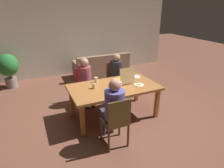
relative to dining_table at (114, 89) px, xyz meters
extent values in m
plane|color=brown|center=(0.00, 0.00, -0.66)|extent=(20.00, 20.00, 0.00)
cube|color=silver|center=(0.00, 3.32, 0.78)|extent=(7.23, 0.12, 2.88)
cube|color=#A36531|center=(0.00, 0.00, 0.05)|extent=(1.90, 1.06, 0.05)
cube|color=#AE702E|center=(-0.85, -0.43, -0.32)|extent=(0.08, 0.08, 0.68)
cube|color=#AE702E|center=(0.85, -0.43, -0.32)|extent=(0.08, 0.08, 0.68)
cube|color=#AE702E|center=(-0.85, 0.43, -0.32)|extent=(0.08, 0.08, 0.68)
cube|color=#AE702E|center=(0.85, 0.43, -0.32)|extent=(0.08, 0.08, 0.68)
cylinder|color=brown|center=(-0.57, -0.69, -0.42)|extent=(0.04, 0.04, 0.46)
cylinder|color=brown|center=(-0.20, -0.69, -0.42)|extent=(0.04, 0.04, 0.46)
cylinder|color=brown|center=(-0.57, -1.04, -0.42)|extent=(0.04, 0.04, 0.46)
cylinder|color=brown|center=(-0.20, -1.04, -0.42)|extent=(0.04, 0.04, 0.46)
cube|color=brown|center=(-0.39, -0.86, -0.18)|extent=(0.43, 0.41, 0.02)
cube|color=brown|center=(-0.39, -1.05, 0.07)|extent=(0.41, 0.03, 0.48)
cylinder|color=#37343D|center=(-0.47, -0.54, -0.41)|extent=(0.10, 0.10, 0.48)
cylinder|color=#37343D|center=(-0.30, -0.54, -0.41)|extent=(0.10, 0.10, 0.48)
cube|color=#37343D|center=(-0.39, -0.69, -0.12)|extent=(0.31, 0.34, 0.11)
cylinder|color=#55509D|center=(-0.39, -0.86, 0.14)|extent=(0.34, 0.34, 0.53)
sphere|color=#AE7360|center=(-0.39, -0.86, 0.50)|extent=(0.20, 0.20, 0.20)
cylinder|color=red|center=(-0.22, 0.69, -0.42)|extent=(0.04, 0.04, 0.46)
cylinder|color=red|center=(-0.56, 0.69, -0.42)|extent=(0.04, 0.04, 0.46)
cylinder|color=red|center=(-0.22, 1.05, -0.42)|extent=(0.04, 0.04, 0.46)
cylinder|color=red|center=(-0.56, 1.05, -0.42)|extent=(0.04, 0.04, 0.46)
cube|color=red|center=(-0.39, 0.87, -0.18)|extent=(0.40, 0.43, 0.02)
cube|color=red|center=(-0.39, 1.07, 0.03)|extent=(0.38, 0.03, 0.41)
cylinder|color=#3C3749|center=(-0.31, 0.56, -0.41)|extent=(0.10, 0.10, 0.48)
cylinder|color=#3C3749|center=(-0.46, 0.56, -0.41)|extent=(0.10, 0.10, 0.48)
cube|color=#3C3749|center=(-0.39, 0.71, -0.12)|extent=(0.28, 0.33, 0.11)
cylinder|color=#974350|center=(-0.39, 0.87, 0.10)|extent=(0.32, 0.32, 0.44)
sphere|color=#A0755A|center=(-0.39, 0.87, 0.42)|extent=(0.22, 0.22, 0.22)
cylinder|color=brown|center=(0.67, 0.72, -0.42)|extent=(0.04, 0.04, 0.46)
cylinder|color=brown|center=(0.28, 0.72, -0.42)|extent=(0.04, 0.04, 0.46)
cylinder|color=brown|center=(0.67, 1.05, -0.42)|extent=(0.04, 0.04, 0.46)
cylinder|color=brown|center=(0.28, 1.05, -0.42)|extent=(0.04, 0.04, 0.46)
cube|color=brown|center=(0.48, 0.88, -0.18)|extent=(0.44, 0.38, 0.02)
cube|color=brown|center=(0.48, 1.06, 0.06)|extent=(0.42, 0.03, 0.46)
cylinder|color=#342B42|center=(0.56, 0.59, -0.41)|extent=(0.10, 0.10, 0.48)
cylinder|color=#342B42|center=(0.39, 0.59, -0.41)|extent=(0.10, 0.10, 0.48)
cube|color=#342B42|center=(0.48, 0.73, -0.12)|extent=(0.30, 0.31, 0.11)
cylinder|color=#29262E|center=(0.48, 0.88, 0.12)|extent=(0.33, 0.33, 0.48)
sphere|color=#A67C59|center=(0.48, 0.88, 0.45)|extent=(0.21, 0.21, 0.21)
cube|color=tan|center=(0.31, 0.19, 0.09)|extent=(0.35, 0.35, 0.02)
cylinder|color=gold|center=(0.31, 0.19, 0.11)|extent=(0.31, 0.31, 0.01)
cube|color=tan|center=(0.31, -0.02, 0.27)|extent=(0.35, 0.08, 0.34)
cylinder|color=white|center=(0.52, -0.17, 0.08)|extent=(0.22, 0.22, 0.01)
cone|color=orange|center=(0.52, -0.17, 0.10)|extent=(0.12, 0.12, 0.02)
cylinder|color=white|center=(0.71, 0.30, 0.08)|extent=(0.24, 0.24, 0.01)
cylinder|color=#E8C167|center=(-0.43, 0.07, 0.13)|extent=(0.07, 0.07, 0.11)
cylinder|color=silver|center=(-0.28, 0.35, 0.14)|extent=(0.07, 0.07, 0.12)
cylinder|color=silver|center=(0.11, -0.07, 0.13)|extent=(0.07, 0.07, 0.11)
cube|color=#8C6E55|center=(0.72, 2.65, -0.46)|extent=(1.87, 0.81, 0.39)
cube|color=#8C6E55|center=(0.72, 2.33, -0.06)|extent=(1.87, 0.16, 0.42)
cube|color=#8C6E55|center=(-0.11, 2.65, -0.18)|extent=(0.20, 0.77, 0.18)
cube|color=#8C6E55|center=(1.56, 2.65, -0.18)|extent=(0.20, 0.77, 0.18)
cylinder|color=gray|center=(-2.17, 2.78, -0.51)|extent=(0.33, 0.33, 0.29)
cylinder|color=brown|center=(-2.17, 2.78, -0.28)|extent=(0.05, 0.05, 0.17)
ellipsoid|color=#267330|center=(-2.17, 2.78, 0.05)|extent=(0.60, 0.60, 0.66)
camera|label=1|loc=(-1.60, -3.43, 1.71)|focal=30.75mm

